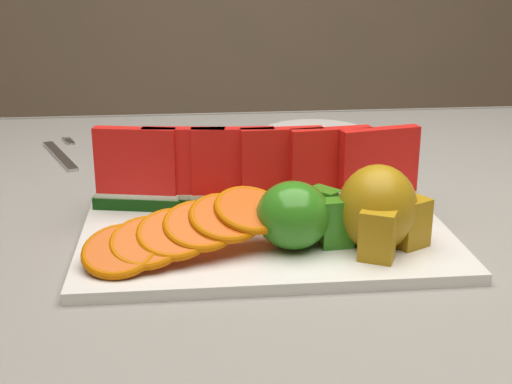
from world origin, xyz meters
TOP-DOWN VIEW (x-y plane):
  - table at (0.00, 0.00)m, footprint 1.40×0.90m
  - tablecloth at (0.00, 0.00)m, footprint 1.53×1.03m
  - platter at (-0.02, -0.10)m, footprint 0.40×0.30m
  - apple_cluster at (0.01, -0.16)m, footprint 0.12×0.10m
  - pear_cluster at (0.09, -0.17)m, footprint 0.10×0.10m
  - side_plate at (0.11, 0.32)m, footprint 0.21×0.21m
  - fork at (-0.30, 0.25)m, footprint 0.08×0.19m
  - watermelon_row at (-0.03, -0.05)m, footprint 0.39×0.07m
  - orange_fan_front at (-0.11, -0.18)m, footprint 0.22×0.13m
  - orange_fan_back at (-0.05, 0.02)m, footprint 0.27×0.09m
  - tangerine_segments at (-0.02, -0.08)m, footprint 0.20×0.08m

SIDE VIEW (x-z plane):
  - table at x=0.00m, z-range 0.28..1.03m
  - tablecloth at x=0.00m, z-range 0.62..0.82m
  - fork at x=-0.30m, z-range 0.76..0.76m
  - side_plate at x=0.11m, z-range 0.76..0.77m
  - platter at x=-0.02m, z-range 0.76..0.77m
  - tangerine_segments at x=-0.02m, z-range 0.77..0.80m
  - orange_fan_back at x=-0.05m, z-range 0.77..0.81m
  - orange_fan_front at x=-0.11m, z-range 0.77..0.83m
  - apple_cluster at x=0.01m, z-range 0.77..0.84m
  - pear_cluster at x=0.09m, z-range 0.76..0.85m
  - watermelon_row at x=-0.03m, z-range 0.77..0.87m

